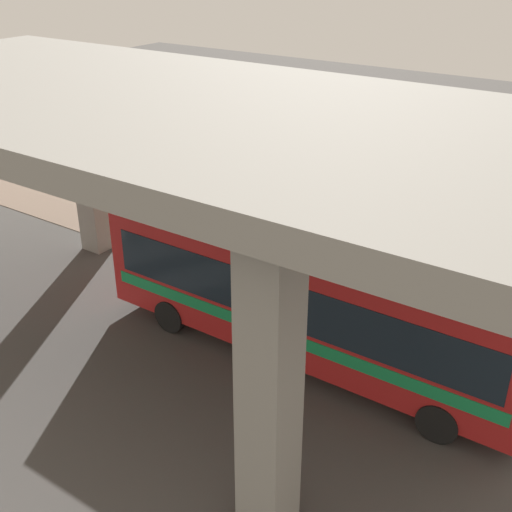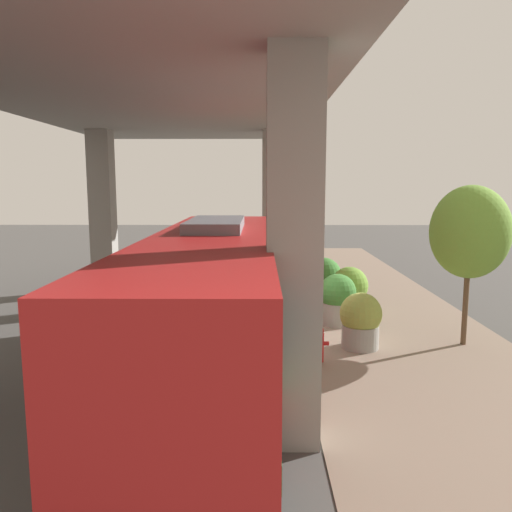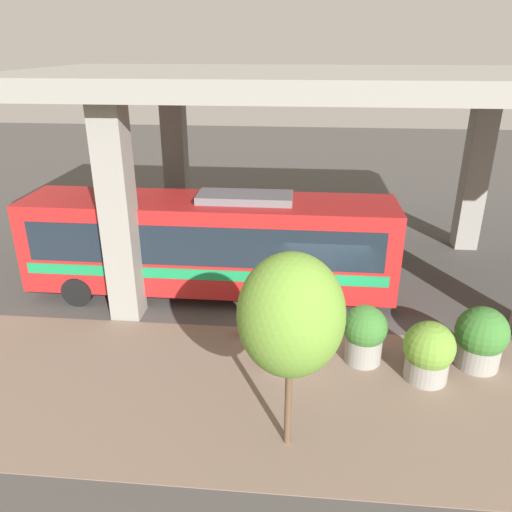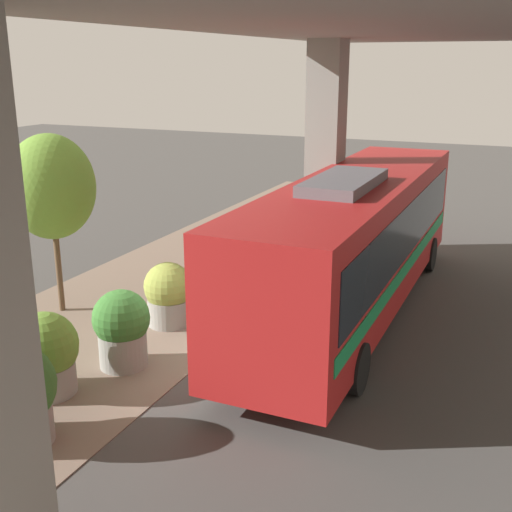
# 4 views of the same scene
# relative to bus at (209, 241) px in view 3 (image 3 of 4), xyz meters

# --- Properties ---
(ground_plane) EXTENTS (80.00, 80.00, 0.00)m
(ground_plane) POSITION_rel_bus_xyz_m (-2.09, -3.77, -1.96)
(ground_plane) COLOR #474442
(ground_plane) RESTS_ON ground
(sidewalk_strip) EXTENTS (6.00, 40.00, 0.02)m
(sidewalk_strip) POSITION_rel_bus_xyz_m (-5.09, -3.77, -1.95)
(sidewalk_strip) COLOR #7A6656
(sidewalk_strip) RESTS_ON ground
(overpass) EXTENTS (9.40, 20.26, 7.17)m
(overpass) POSITION_rel_bus_xyz_m (1.91, -3.77, 4.35)
(overpass) COLOR gray
(overpass) RESTS_ON ground
(bus) EXTENTS (2.61, 12.01, 3.61)m
(bus) POSITION_rel_bus_xyz_m (0.00, 0.00, 0.00)
(bus) COLOR #B21E1E
(bus) RESTS_ON ground
(fire_hydrant) EXTENTS (0.48, 0.23, 0.93)m
(fire_hydrant) POSITION_rel_bus_xyz_m (-2.52, -1.45, -1.49)
(fire_hydrant) COLOR #B21919
(fire_hydrant) RESTS_ON ground
(planter_front) EXTENTS (1.14, 1.14, 1.54)m
(planter_front) POSITION_rel_bus_xyz_m (-3.76, -2.53, -1.18)
(planter_front) COLOR gray
(planter_front) RESTS_ON ground
(planter_middle) EXTENTS (1.16, 1.16, 1.65)m
(planter_middle) POSITION_rel_bus_xyz_m (-3.48, -4.77, -1.11)
(planter_middle) COLOR gray
(planter_middle) RESTS_ON ground
(planter_back) EXTENTS (1.35, 1.35, 1.72)m
(planter_back) POSITION_rel_bus_xyz_m (-3.42, -7.78, -1.10)
(planter_back) COLOR gray
(planter_back) RESTS_ON ground
(planter_extra) EXTENTS (1.28, 1.28, 1.62)m
(planter_extra) POSITION_rel_bus_xyz_m (-4.13, -6.30, -1.15)
(planter_extra) COLOR gray
(planter_extra) RESTS_ON ground
(street_tree_near) EXTENTS (2.10, 2.10, 4.41)m
(street_tree_near) POSITION_rel_bus_xyz_m (-6.70, -2.84, 1.19)
(street_tree_near) COLOR brown
(street_tree_near) RESTS_ON ground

